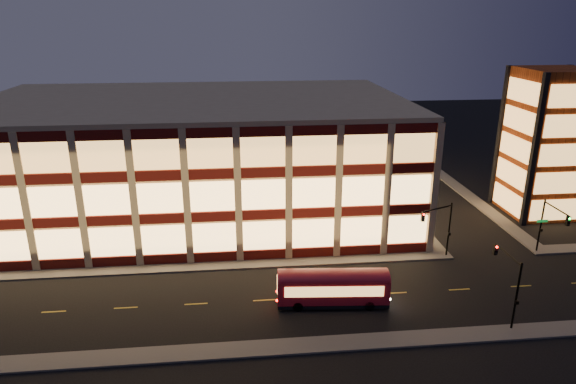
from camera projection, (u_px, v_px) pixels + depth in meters
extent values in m
plane|color=black|center=(220.00, 271.00, 50.72)|extent=(200.00, 200.00, 0.00)
cube|color=#514F4C|center=(190.00, 267.00, 51.34)|extent=(54.00, 2.00, 0.15)
cube|color=#514F4C|center=(395.00, 202.00, 68.92)|extent=(2.00, 30.00, 0.15)
cube|color=#514F4C|center=(473.00, 199.00, 70.00)|extent=(2.00, 30.00, 0.15)
cube|color=#514F4C|center=(217.00, 351.00, 38.48)|extent=(100.00, 2.00, 0.15)
cube|color=tan|center=(197.00, 158.00, 64.10)|extent=(50.00, 30.00, 14.00)
cube|color=tan|center=(193.00, 100.00, 61.71)|extent=(50.40, 30.40, 0.50)
cube|color=#470C0A|center=(191.00, 258.00, 51.98)|extent=(50.10, 0.25, 1.00)
cube|color=#F4B766|center=(189.00, 239.00, 51.31)|extent=(49.00, 0.20, 3.00)
cube|color=#470C0A|center=(389.00, 198.00, 68.65)|extent=(0.25, 30.10, 1.00)
cube|color=#F4B766|center=(390.00, 184.00, 67.95)|extent=(0.20, 29.00, 3.00)
cube|color=#470C0A|center=(188.00, 217.00, 50.53)|extent=(50.10, 0.25, 1.00)
cube|color=#F4B766|center=(187.00, 197.00, 49.86)|extent=(49.00, 0.20, 3.00)
cube|color=#470C0A|center=(391.00, 167.00, 67.20)|extent=(0.25, 30.10, 1.00)
cube|color=#F4B766|center=(392.00, 151.00, 66.51)|extent=(0.20, 29.00, 3.00)
cube|color=#470C0A|center=(185.00, 175.00, 49.09)|extent=(50.10, 0.25, 1.00)
cube|color=#F4B766|center=(184.00, 154.00, 48.42)|extent=(49.00, 0.20, 3.00)
cube|color=#470C0A|center=(393.00, 134.00, 65.75)|extent=(0.25, 30.10, 1.00)
cube|color=#F4B766|center=(394.00, 118.00, 65.06)|extent=(0.20, 29.00, 3.00)
cube|color=#8C3814|center=(547.00, 143.00, 62.96)|extent=(8.00, 8.00, 18.00)
cube|color=black|center=(534.00, 152.00, 58.81)|extent=(0.60, 0.60, 18.00)
cube|color=black|center=(500.00, 137.00, 66.32)|extent=(0.60, 0.60, 18.00)
cube|color=black|center=(558.00, 135.00, 67.11)|extent=(0.60, 0.60, 18.00)
cube|color=#FFB159|center=(557.00, 210.00, 61.49)|extent=(6.60, 0.16, 2.60)
cube|color=#FFB159|center=(507.00, 199.00, 64.92)|extent=(0.16, 6.60, 2.60)
cube|color=#FFB159|center=(562.00, 183.00, 60.37)|extent=(6.60, 0.16, 2.60)
cube|color=#FFB159|center=(511.00, 174.00, 63.81)|extent=(0.16, 6.60, 2.60)
cube|color=#FFB159|center=(567.00, 155.00, 59.26)|extent=(6.60, 0.16, 2.60)
cube|color=#FFB159|center=(515.00, 147.00, 62.69)|extent=(0.16, 6.60, 2.60)
cube|color=#FFB159|center=(572.00, 126.00, 58.14)|extent=(6.60, 0.16, 2.60)
cube|color=#FFB159|center=(519.00, 120.00, 61.57)|extent=(0.16, 6.60, 2.60)
cube|color=#FFB159|center=(523.00, 91.00, 60.46)|extent=(0.16, 6.60, 2.60)
cylinder|color=black|center=(449.00, 230.00, 52.79)|extent=(0.18, 0.18, 6.00)
cylinder|color=black|center=(438.00, 209.00, 51.03)|extent=(3.56, 1.63, 0.14)
cube|color=black|center=(423.00, 217.00, 50.32)|extent=(0.32, 0.32, 0.95)
sphere|color=#FF0C05|center=(424.00, 214.00, 50.05)|extent=(0.20, 0.20, 0.20)
cube|color=black|center=(449.00, 234.00, 52.73)|extent=(0.25, 0.18, 0.28)
cylinder|color=black|center=(541.00, 226.00, 53.77)|extent=(0.18, 0.18, 6.00)
cylinder|color=black|center=(556.00, 209.00, 51.01)|extent=(0.14, 4.00, 0.14)
cube|color=black|center=(568.00, 221.00, 49.29)|extent=(0.32, 0.32, 0.95)
sphere|color=#0CFF26|center=(570.00, 219.00, 49.02)|extent=(0.20, 0.20, 0.20)
cube|color=black|center=(541.00, 230.00, 53.72)|extent=(0.25, 0.18, 0.28)
cube|color=#0C7226|center=(542.00, 221.00, 53.43)|extent=(1.20, 0.06, 0.28)
cylinder|color=black|center=(516.00, 297.00, 40.30)|extent=(0.18, 0.18, 6.00)
cylinder|color=black|center=(508.00, 254.00, 41.29)|extent=(0.14, 4.00, 0.14)
cube|color=black|center=(495.00, 249.00, 43.33)|extent=(0.32, 0.32, 0.95)
sphere|color=#FF0C05|center=(497.00, 247.00, 43.06)|extent=(0.20, 0.20, 0.20)
cube|color=black|center=(517.00, 302.00, 40.24)|extent=(0.25, 0.18, 0.28)
cube|color=maroon|center=(333.00, 287.00, 44.38)|extent=(9.71, 3.16, 2.20)
cube|color=black|center=(332.00, 300.00, 44.80)|extent=(9.71, 3.16, 0.33)
cylinder|color=black|center=(298.00, 306.00, 43.71)|extent=(0.88, 0.36, 0.86)
cylinder|color=black|center=(297.00, 294.00, 45.70)|extent=(0.88, 0.36, 0.86)
cylinder|color=black|center=(369.00, 306.00, 43.84)|extent=(0.88, 0.36, 0.86)
cylinder|color=black|center=(365.00, 293.00, 45.82)|extent=(0.88, 0.36, 0.86)
cube|color=#FFB159|center=(334.00, 292.00, 43.13)|extent=(8.38, 0.75, 0.96)
cube|color=#FFB159|center=(331.00, 278.00, 45.44)|extent=(8.38, 0.75, 0.96)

